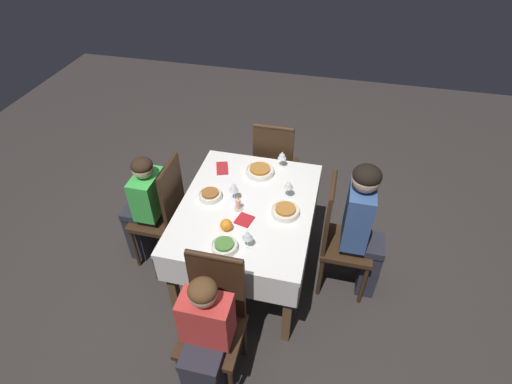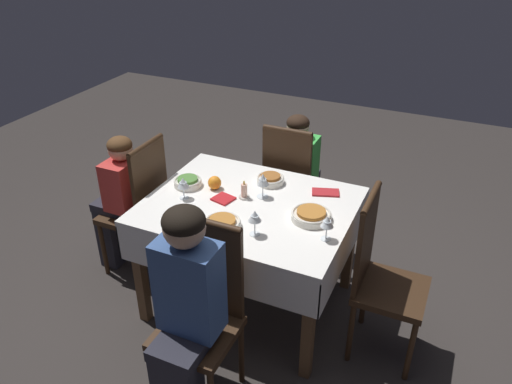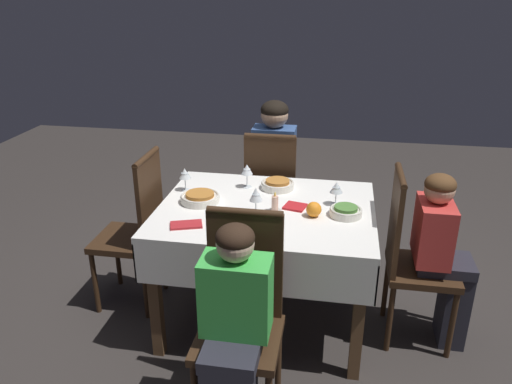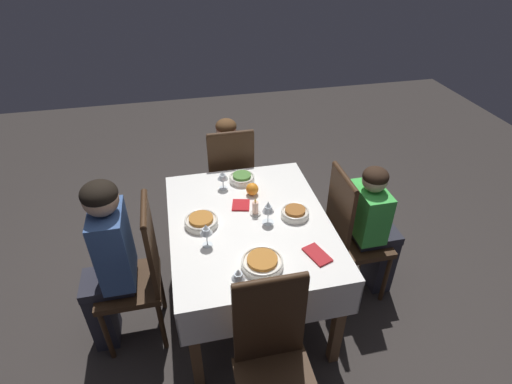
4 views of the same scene
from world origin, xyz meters
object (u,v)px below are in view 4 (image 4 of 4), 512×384
bowl_north (201,221)px  bowl_east (242,178)px  chair_south (350,232)px  napkin_spare_side (317,255)px  chair_north (139,271)px  napkin_red_folded (241,205)px  wine_glass_south (268,208)px  candle_centerpiece (255,209)px  wine_glass_east (223,176)px  person_child_green (374,226)px  chair_west (274,362)px  wine_glass_west (238,275)px  orange_fruit (252,189)px  dining_table (249,233)px  person_adult_denim (107,259)px  bowl_south (295,213)px  wine_glass_north (206,230)px  bowl_west (262,262)px  chair_east (230,179)px  person_child_red (227,167)px

bowl_north → bowl_east: same height
chair_south → napkin_spare_side: bearing=133.7°
chair_north → napkin_red_folded: chair_north is taller
wine_glass_south → candle_centerpiece: wine_glass_south is taller
wine_glass_east → person_child_green: bearing=-112.2°
chair_west → bowl_north: bearing=106.0°
wine_glass_south → bowl_east: size_ratio=0.91×
chair_south → napkin_red_folded: (0.17, 0.72, 0.22)m
bowl_east → wine_glass_east: 0.17m
wine_glass_west → orange_fruit: 0.84m
napkin_red_folded → wine_glass_south: bearing=-147.4°
dining_table → chair_north: 0.71m
bowl_north → bowl_east: (0.42, -0.33, 0.00)m
chair_west → wine_glass_east: (1.20, 0.05, 0.32)m
person_adult_denim → orange_fruit: person_adult_denim is taller
wine_glass_south → wine_glass_east: bearing=26.2°
bowl_east → bowl_north: bearing=141.8°
bowl_north → bowl_south: bearing=-94.2°
dining_table → chair_south: (-0.01, -0.69, -0.11)m
bowl_south → wine_glass_east: (0.40, 0.39, 0.07)m
wine_glass_south → bowl_east: 0.50m
person_child_green → wine_glass_north: person_child_green is taller
candle_centerpiece → napkin_spare_side: 0.50m
wine_glass_east → wine_glass_west: (-0.91, 0.06, 0.00)m
dining_table → bowl_west: (-0.39, 0.01, 0.13)m
napkin_spare_side → wine_glass_west: bearing=107.6°
bowl_east → wine_glass_east: wine_glass_east is taller
bowl_north → napkin_spare_side: 0.72m
chair_east → bowl_north: (-0.79, 0.30, 0.24)m
bowl_east → napkin_red_folded: bowl_east is taller
dining_table → chair_west: (-0.82, 0.05, -0.11)m
chair_east → candle_centerpiece: (-0.76, -0.04, 0.25)m
wine_glass_north → bowl_north: bearing=4.0°
chair_east → napkin_red_folded: bearing=87.4°
person_child_green → candle_centerpiece: 0.85m
wine_glass_north → bowl_south: (0.15, -0.56, -0.09)m
chair_west → wine_glass_north: 0.77m
bowl_north → bowl_west: size_ratio=0.89×
chair_east → wine_glass_south: size_ratio=6.41×
bowl_north → chair_north: bearing=103.0°
chair_south → bowl_east: size_ratio=5.82×
chair_south → person_child_green: person_child_green is taller
chair_west → bowl_east: chair_west is taller
wine_glass_north → napkin_red_folded: bearing=-38.1°
dining_table → wine_glass_north: 0.39m
person_child_green → wine_glass_east: size_ratio=7.49×
wine_glass_east → napkin_spare_side: bearing=-151.8°
person_adult_denim → wine_glass_west: (-0.46, -0.69, 0.19)m
bowl_west → orange_fruit: (0.66, -0.09, 0.01)m
person_child_red → napkin_spare_side: 1.41m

